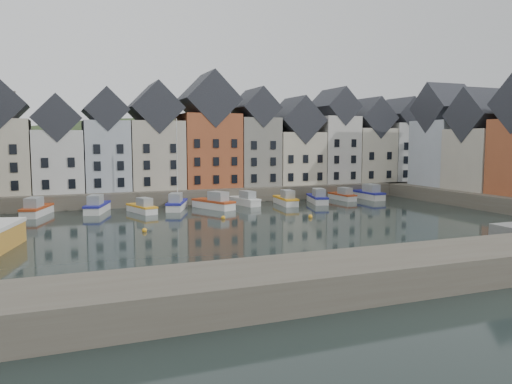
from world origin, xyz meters
TOP-DOWN VIEW (x-y plane):
  - ground at (0.00, 0.00)m, footprint 260.00×260.00m
  - far_quay at (0.00, 30.00)m, footprint 90.00×16.00m
  - near_wall at (-10.00, -22.00)m, footprint 50.00×6.00m
  - hillside at (0.02, 56.00)m, footprint 153.60×70.40m
  - far_terrace at (3.21, 28.00)m, footprint 72.37×8.16m
  - right_terrace at (36.00, 8.07)m, footprint 8.30×24.25m
  - mooring_buoys at (-4.00, 5.33)m, footprint 20.50×5.50m
  - boat_a at (-24.60, 19.07)m, footprint 3.99×6.97m
  - boat_b at (-17.45, 19.16)m, footprint 3.98×6.96m
  - boat_c at (-12.10, 16.60)m, footprint 3.35×5.96m
  - boat_d at (-7.32, 18.03)m, footprint 4.26×6.76m
  - boat_e at (-2.38, 16.91)m, footprint 4.74×7.10m
  - boat_f at (2.80, 19.03)m, footprint 3.25×6.24m
  - boat_g at (8.41, 17.08)m, footprint 2.63×6.46m
  - boat_h at (13.58, 17.11)m, footprint 3.62×6.68m
  - boat_i at (19.09, 19.21)m, footprint 2.09×5.80m
  - boat_j at (23.64, 18.91)m, footprint 2.16×6.89m

SIDE VIEW (x-z plane):
  - hillside at x=0.02m, z-range -49.96..14.04m
  - ground at x=0.00m, z-range 0.00..0.00m
  - mooring_buoys at x=-4.00m, z-range -0.10..0.40m
  - boat_c at x=-12.10m, z-range -0.44..1.74m
  - boat_i at x=19.09m, z-range -0.44..1.75m
  - boat_f at x=2.80m, z-range -0.46..1.83m
  - boat_g at x=8.41m, z-range -0.49..1.93m
  - boat_h at x=13.58m, z-range -0.50..1.95m
  - boat_b at x=-17.45m, z-range -0.52..2.04m
  - boat_a at x=-24.60m, z-range -0.52..2.04m
  - boat_e at x=-2.38m, z-range -0.53..2.09m
  - boat_j at x=23.64m, z-range -0.53..2.11m
  - boat_d at x=-7.32m, z-range -5.39..7.00m
  - far_quay at x=0.00m, z-range 0.00..2.00m
  - near_wall at x=-10.00m, z-range 0.00..2.00m
  - far_terrace at x=3.21m, z-range -0.01..17.76m
  - right_terrace at x=36.00m, z-range 0.73..17.10m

